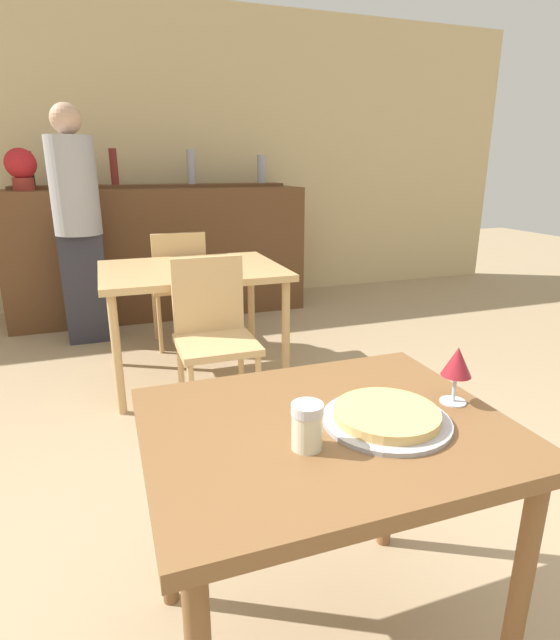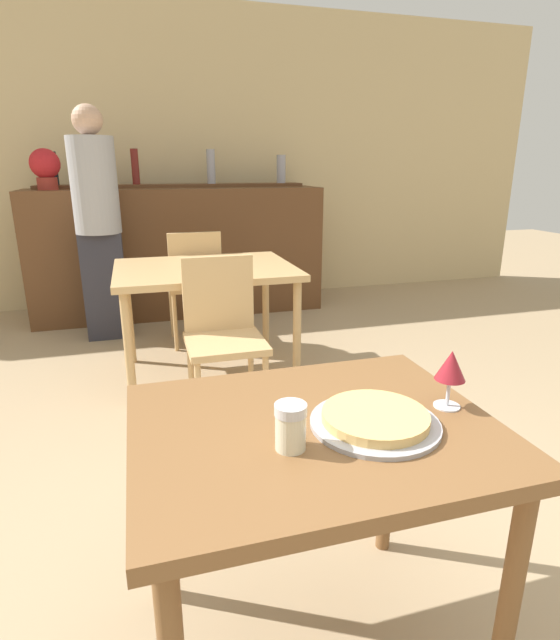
% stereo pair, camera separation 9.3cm
% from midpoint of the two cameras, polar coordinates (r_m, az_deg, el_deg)
% --- Properties ---
extents(wall_back, '(8.00, 0.05, 2.80)m').
position_cam_midpoint_polar(wall_back, '(5.19, -11.91, 17.55)').
color(wall_back, '#D1B784').
rests_on(wall_back, ground_plane).
extents(dining_table_near, '(0.90, 0.72, 0.73)m').
position_cam_midpoint_polar(dining_table_near, '(1.33, 5.97, -15.31)').
color(dining_table_near, brown).
rests_on(dining_table_near, ground_plane).
extents(dining_table_far, '(1.10, 0.87, 0.74)m').
position_cam_midpoint_polar(dining_table_far, '(3.19, -7.71, 4.74)').
color(dining_table_far, tan).
rests_on(dining_table_far, ground_plane).
extents(bar_counter, '(2.60, 0.56, 1.15)m').
position_cam_midpoint_polar(bar_counter, '(4.75, -10.78, 7.65)').
color(bar_counter, brown).
rests_on(bar_counter, ground_plane).
extents(bar_back_shelf, '(2.39, 0.24, 0.34)m').
position_cam_midpoint_polar(bar_back_shelf, '(4.83, -11.02, 15.35)').
color(bar_back_shelf, brown).
rests_on(bar_back_shelf, bar_counter).
extents(chair_far_side_front, '(0.40, 0.40, 0.89)m').
position_cam_midpoint_polar(chair_far_side_front, '(2.65, -5.58, -0.90)').
color(chair_far_side_front, tan).
rests_on(chair_far_side_front, ground_plane).
extents(chair_far_side_back, '(0.40, 0.40, 0.89)m').
position_cam_midpoint_polar(chair_far_side_back, '(3.81, -9.04, 4.61)').
color(chair_far_side_back, tan).
rests_on(chair_far_side_back, ground_plane).
extents(pizza_tray, '(0.32, 0.32, 0.04)m').
position_cam_midpoint_polar(pizza_tray, '(1.28, 12.90, -11.06)').
color(pizza_tray, '#A3A3A8').
rests_on(pizza_tray, dining_table_near).
extents(cheese_shaker, '(0.07, 0.07, 0.11)m').
position_cam_midpoint_polar(cheese_shaker, '(1.15, 3.60, -12.06)').
color(cheese_shaker, beige).
rests_on(cheese_shaker, dining_table_near).
extents(person_standing, '(0.34, 0.34, 1.77)m').
position_cam_midpoint_polar(person_standing, '(4.11, -19.51, 10.99)').
color(person_standing, '#2D2D38').
rests_on(person_standing, ground_plane).
extents(wine_glass, '(0.08, 0.08, 0.16)m').
position_cam_midpoint_polar(wine_glass, '(1.39, 20.79, -5.08)').
color(wine_glass, silver).
rests_on(wine_glass, dining_table_near).
extents(potted_plant, '(0.24, 0.24, 0.33)m').
position_cam_midpoint_polar(potted_plant, '(4.66, -24.72, 15.63)').
color(potted_plant, maroon).
rests_on(potted_plant, bar_counter).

